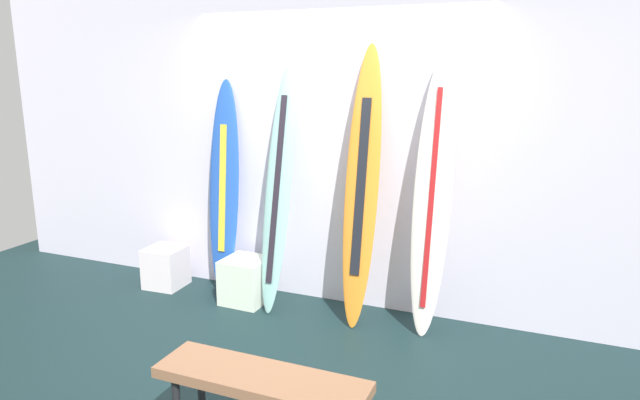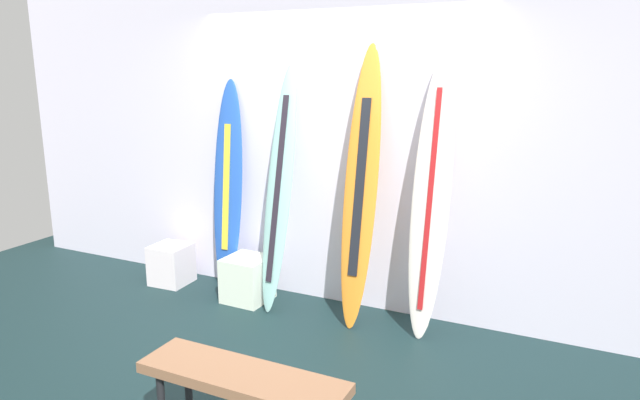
# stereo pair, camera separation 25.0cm
# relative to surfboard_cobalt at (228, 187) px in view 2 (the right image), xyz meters

# --- Properties ---
(ground) EXTENTS (8.00, 8.00, 0.04)m
(ground) POSITION_rel_surfboard_cobalt_xyz_m (1.02, -1.05, -0.99)
(ground) COLOR #15292B
(wall_back) EXTENTS (7.20, 0.20, 2.80)m
(wall_back) POSITION_rel_surfboard_cobalt_xyz_m (1.02, 0.25, 0.43)
(wall_back) COLOR silver
(wall_back) RESTS_ON ground
(surfboard_cobalt) EXTENTS (0.31, 0.28, 1.94)m
(surfboard_cobalt) POSITION_rel_surfboard_cobalt_xyz_m (0.00, 0.00, 0.00)
(surfboard_cobalt) COLOR blue
(surfboard_cobalt) RESTS_ON ground
(surfboard_seafoam) EXTENTS (0.24, 0.52, 2.07)m
(surfboard_seafoam) POSITION_rel_surfboard_cobalt_xyz_m (0.61, -0.13, 0.05)
(surfboard_seafoam) COLOR #8BC2BC
(surfboard_seafoam) RESTS_ON ground
(surfboard_sunset) EXTENTS (0.29, 0.50, 2.23)m
(surfboard_sunset) POSITION_rel_surfboard_cobalt_xyz_m (1.35, -0.12, 0.13)
(surfboard_sunset) COLOR orange
(surfboard_sunset) RESTS_ON ground
(surfboard_ivory) EXTENTS (0.29, 0.43, 2.12)m
(surfboard_ivory) POSITION_rel_surfboard_cobalt_xyz_m (1.90, -0.08, 0.08)
(surfboard_ivory) COLOR white
(surfboard_ivory) RESTS_ON ground
(display_block_left) EXTENTS (0.35, 0.35, 0.38)m
(display_block_left) POSITION_rel_surfboard_cobalt_xyz_m (-0.58, -0.15, -0.78)
(display_block_left) COLOR white
(display_block_left) RESTS_ON ground
(display_block_center) EXTENTS (0.38, 0.38, 0.40)m
(display_block_center) POSITION_rel_surfboard_cobalt_xyz_m (0.30, -0.19, -0.77)
(display_block_center) COLOR white
(display_block_center) RESTS_ON ground
(bench) EXTENTS (1.16, 0.33, 0.47)m
(bench) POSITION_rel_surfboard_cobalt_xyz_m (1.41, -1.93, -0.56)
(bench) COLOR #8C6042
(bench) RESTS_ON ground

